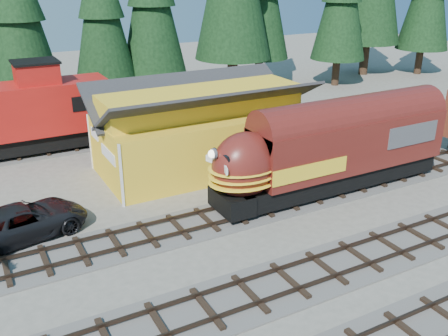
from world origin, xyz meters
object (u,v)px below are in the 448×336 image
depot (202,120)px  locomotive (327,153)px  caboose (25,113)px  pickup_truck_a (23,222)px

depot → locomotive: 7.72m
caboose → pickup_truck_a: (-2.00, -11.35, -1.93)m
depot → locomotive: (4.11, -6.50, -0.66)m
locomotive → pickup_truck_a: bearing=170.0°
locomotive → caboose: caboose is taller
locomotive → pickup_truck_a: size_ratio=2.50×
depot → caboose: (-8.89, 7.50, -0.23)m
locomotive → pickup_truck_a: locomotive is taller
depot → caboose: caboose is taller
depot → locomotive: bearing=-57.7°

